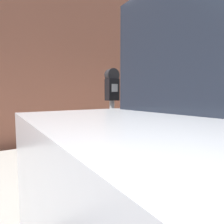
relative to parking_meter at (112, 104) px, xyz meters
The scene contains 3 objects.
sidewalk 1.41m from the parking_meter, 85.96° to the left, with size 24.00×2.80×0.12m.
building_facade 3.23m from the parking_meter, 88.68° to the left, with size 24.00×0.30×5.76m.
parking_meter is the anchor object (origin of this frame).
Camera 1 is at (-1.31, -0.68, 1.25)m, focal length 28.00 mm.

